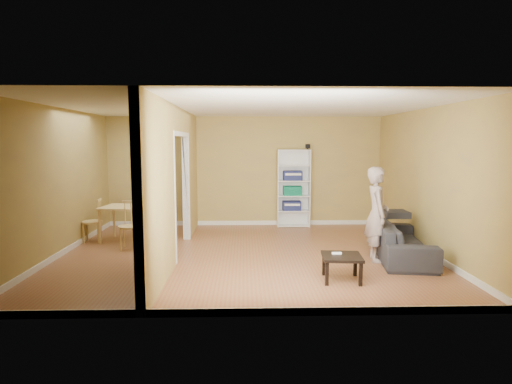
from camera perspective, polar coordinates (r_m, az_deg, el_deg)
room_shell at (r=7.50m, az=-1.49°, el=1.34°), size 6.50×6.50×6.50m
partition at (r=7.59m, az=-10.58°, el=1.29°), size 0.22×5.50×2.60m
wall_speaker at (r=10.27m, az=6.92°, el=6.08°), size 0.10×0.10×0.10m
sofa at (r=7.85m, az=18.76°, el=-5.45°), size 2.19×1.19×0.79m
person at (r=7.43m, az=15.83°, el=-1.80°), size 0.73×0.59×1.87m
bookshelf at (r=10.19m, az=4.99°, el=0.54°), size 0.77×0.34×1.82m
paper_box_navy_a at (r=10.20m, az=4.77°, el=-1.82°), size 0.42×0.28×0.22m
paper_box_teal at (r=10.15m, az=4.89°, el=0.17°), size 0.43×0.28×0.22m
paper_box_navy_b at (r=10.12m, az=4.91°, el=2.20°), size 0.44×0.28×0.22m
coffee_table at (r=6.37m, az=11.37°, el=-8.76°), size 0.56×0.56×0.37m
game_controller at (r=6.40m, az=10.71°, el=-8.02°), size 0.14×0.04×0.03m
dining_table at (r=8.97m, az=-16.27°, el=-2.33°), size 1.14×0.76×0.71m
chair_left at (r=9.19m, az=-21.02°, el=-3.56°), size 0.44×0.44×0.87m
chair_near at (r=8.35m, az=-16.51°, el=-4.27°), size 0.43×0.43×0.91m
chair_far at (r=9.57m, az=-14.65°, el=-2.57°), size 0.56×0.56×0.99m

